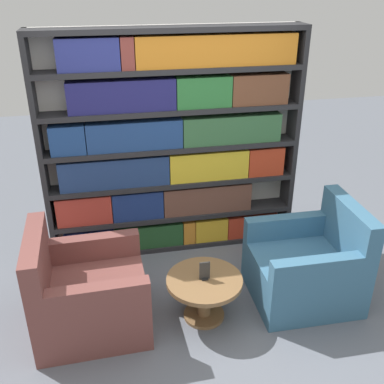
{
  "coord_description": "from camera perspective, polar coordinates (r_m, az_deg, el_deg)",
  "views": [
    {
      "loc": [
        -0.67,
        -2.88,
        2.78
      ],
      "look_at": [
        0.06,
        0.7,
        0.98
      ],
      "focal_mm": 42.0,
      "sensor_mm": 36.0,
      "label": 1
    }
  ],
  "objects": [
    {
      "name": "table_sign",
      "position": [
        3.88,
        1.61,
        -10.09
      ],
      "size": [
        0.09,
        0.06,
        0.17
      ],
      "color": "black",
      "rests_on": "coffee_table"
    },
    {
      "name": "bookshelf",
      "position": [
        4.62,
        -2.55,
        5.68
      ],
      "size": [
        2.62,
        0.3,
        2.34
      ],
      "color": "silver",
      "rests_on": "ground_plane"
    },
    {
      "name": "ground_plane",
      "position": [
        4.06,
        1.17,
        -17.02
      ],
      "size": [
        14.0,
        14.0,
        0.0
      ],
      "primitive_type": "plane",
      "color": "slate"
    },
    {
      "name": "armchair_right",
      "position": [
        4.34,
        14.48,
        -9.27
      ],
      "size": [
        0.93,
        0.85,
        0.94
      ],
      "rotation": [
        0.0,
        0.0,
        -1.58
      ],
      "color": "#386684",
      "rests_on": "ground_plane"
    },
    {
      "name": "armchair_left",
      "position": [
        3.99,
        -13.29,
        -12.68
      ],
      "size": [
        0.94,
        0.86,
        0.94
      ],
      "rotation": [
        0.0,
        0.0,
        1.6
      ],
      "color": "brown",
      "rests_on": "ground_plane"
    },
    {
      "name": "coffee_table",
      "position": [
        3.99,
        1.57,
        -12.28
      ],
      "size": [
        0.66,
        0.66,
        0.41
      ],
      "color": "brown",
      "rests_on": "ground_plane"
    }
  ]
}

